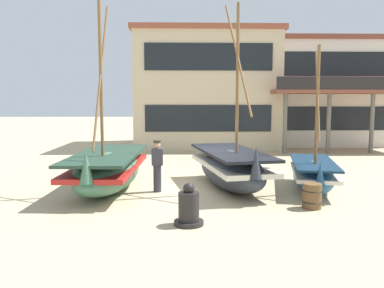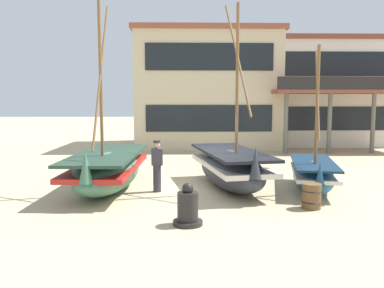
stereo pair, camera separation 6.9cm
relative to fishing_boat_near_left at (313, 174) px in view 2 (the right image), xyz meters
name	(u,v)px [view 2 (the right image)]	position (x,y,z in m)	size (l,w,h in m)	color
ground_plane	(193,188)	(-4.01, 0.41, -0.55)	(120.00, 120.00, 0.00)	tan
fishing_boat_near_left	(313,174)	(0.00, 0.00, 0.00)	(2.09, 3.94, 4.71)	#23517A
fishing_boat_centre_large	(108,169)	(-6.86, 0.20, 0.14)	(2.19, 5.45, 6.09)	#427056
fishing_boat_far_right	(231,167)	(-2.72, 0.33, 0.17)	(2.56, 5.11, 6.21)	#2D333D
fisherman_by_hull	(157,167)	(-5.19, -0.13, 0.29)	(0.38, 0.26, 1.68)	#33333D
capstan_winch	(188,208)	(-4.23, -3.63, -0.14)	(0.72, 0.72, 1.02)	black
wooden_barrel	(311,196)	(-0.80, -2.28, -0.20)	(0.56, 0.56, 0.70)	brown
harbor_building_main	(206,90)	(-2.80, 13.67, 3.15)	(9.14, 7.24, 7.36)	beige
harbor_building_annex	(318,93)	(5.15, 14.73, 2.98)	(9.01, 9.40, 7.05)	silver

